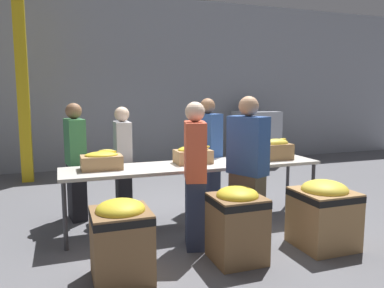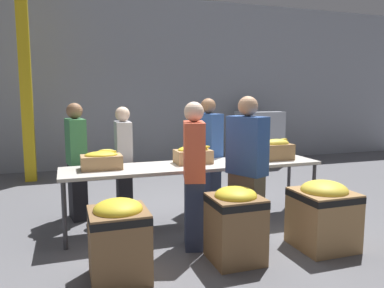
# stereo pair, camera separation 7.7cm
# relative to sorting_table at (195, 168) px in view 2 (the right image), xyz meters

# --- Properties ---
(ground_plane) EXTENTS (30.00, 30.00, 0.00)m
(ground_plane) POSITION_rel_sorting_table_xyz_m (0.00, 0.00, -0.77)
(ground_plane) COLOR slate
(wall_back) EXTENTS (16.00, 0.08, 4.00)m
(wall_back) POSITION_rel_sorting_table_xyz_m (0.00, 4.39, 1.23)
(wall_back) COLOR #9399A3
(wall_back) RESTS_ON ground_plane
(sorting_table) EXTENTS (3.40, 0.73, 0.82)m
(sorting_table) POSITION_rel_sorting_table_xyz_m (0.00, 0.00, 0.00)
(sorting_table) COLOR beige
(sorting_table) RESTS_ON ground_plane
(banana_box_0) EXTENTS (0.49, 0.31, 0.24)m
(banana_box_0) POSITION_rel_sorting_table_xyz_m (-1.19, 0.07, 0.16)
(banana_box_0) COLOR tan
(banana_box_0) RESTS_ON sorting_table
(banana_box_1) EXTENTS (0.47, 0.32, 0.24)m
(banana_box_1) POSITION_rel_sorting_table_xyz_m (0.00, 0.07, 0.17)
(banana_box_1) COLOR tan
(banana_box_1) RESTS_ON sorting_table
(banana_box_2) EXTENTS (0.44, 0.27, 0.30)m
(banana_box_2) POSITION_rel_sorting_table_xyz_m (1.19, -0.03, 0.19)
(banana_box_2) COLOR #A37A4C
(banana_box_2) RESTS_ON sorting_table
(volunteer_0) EXTENTS (0.40, 0.51, 1.71)m
(volunteer_0) POSITION_rel_sorting_table_xyz_m (0.38, -0.74, 0.08)
(volunteer_0) COLOR #6B604C
(volunteer_0) RESTS_ON ground_plane
(volunteer_1) EXTENTS (0.28, 0.46, 1.61)m
(volunteer_1) POSITION_rel_sorting_table_xyz_m (-1.46, 0.76, 0.03)
(volunteer_1) COLOR black
(volunteer_1) RESTS_ON ground_plane
(volunteer_2) EXTENTS (0.22, 0.42, 1.56)m
(volunteer_2) POSITION_rel_sorting_table_xyz_m (-0.83, 0.71, 0.00)
(volunteer_2) COLOR black
(volunteer_2) RESTS_ON ground_plane
(volunteer_3) EXTENTS (0.33, 0.48, 1.65)m
(volunteer_3) POSITION_rel_sorting_table_xyz_m (-0.25, -0.68, 0.05)
(volunteer_3) COLOR #2D3856
(volunteer_3) RESTS_ON ground_plane
(volunteer_4) EXTENTS (0.34, 0.49, 1.67)m
(volunteer_4) POSITION_rel_sorting_table_xyz_m (0.41, 0.58, 0.06)
(volunteer_4) COLOR #2D3856
(volunteer_4) RESTS_ON ground_plane
(donation_bin_0) EXTENTS (0.54, 0.54, 0.77)m
(donation_bin_0) POSITION_rel_sorting_table_xyz_m (-1.16, -1.17, -0.36)
(donation_bin_0) COLOR olive
(donation_bin_0) RESTS_ON ground_plane
(donation_bin_1) EXTENTS (0.52, 0.52, 0.79)m
(donation_bin_1) POSITION_rel_sorting_table_xyz_m (0.04, -1.17, -0.35)
(donation_bin_1) COLOR olive
(donation_bin_1) RESTS_ON ground_plane
(donation_bin_2) EXTENTS (0.61, 0.61, 0.77)m
(donation_bin_2) POSITION_rel_sorting_table_xyz_m (1.13, -1.17, -0.36)
(donation_bin_2) COLOR #A37A4C
(donation_bin_2) RESTS_ON ground_plane
(support_pillar) EXTENTS (0.21, 0.21, 4.00)m
(support_pillar) POSITION_rel_sorting_table_xyz_m (-2.29, 3.47, 1.23)
(support_pillar) COLOR gold
(support_pillar) RESTS_ON ground_plane
(pallet_stack_0) EXTENTS (1.00, 1.00, 1.31)m
(pallet_stack_0) POSITION_rel_sorting_table_xyz_m (2.91, 3.58, -0.12)
(pallet_stack_0) COLOR olive
(pallet_stack_0) RESTS_ON ground_plane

